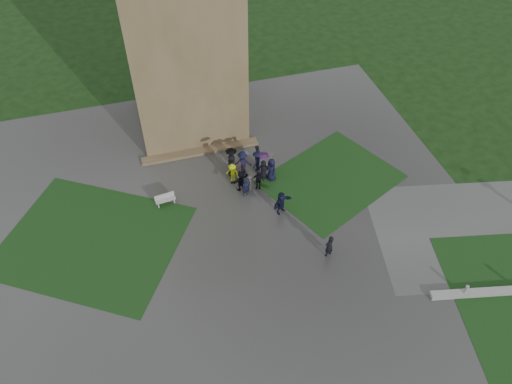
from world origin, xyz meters
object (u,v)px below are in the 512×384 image
object	(u,v)px
tower	(178,16)
pedestrian_mid	(281,203)
bench	(165,199)
pedestrian_near	(329,246)

from	to	relation	value
tower	pedestrian_mid	xyz separation A→B (m)	(4.00, -11.99, -8.11)
bench	pedestrian_near	world-z (taller)	pedestrian_near
tower	pedestrian_near	distance (m)	19.10
tower	pedestrian_near	xyz separation A→B (m)	(5.70, -16.32, -8.11)
bench	pedestrian_mid	bearing A→B (deg)	-29.17
bench	pedestrian_near	xyz separation A→B (m)	(9.12, -7.27, 0.45)
bench	pedestrian_mid	xyz separation A→B (m)	(7.41, -2.94, 0.46)
bench	pedestrian_mid	size ratio (longest dim) A/B	0.82
pedestrian_mid	bench	bearing A→B (deg)	131.20
tower	bench	xyz separation A→B (m)	(-3.41, -9.05, -8.57)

